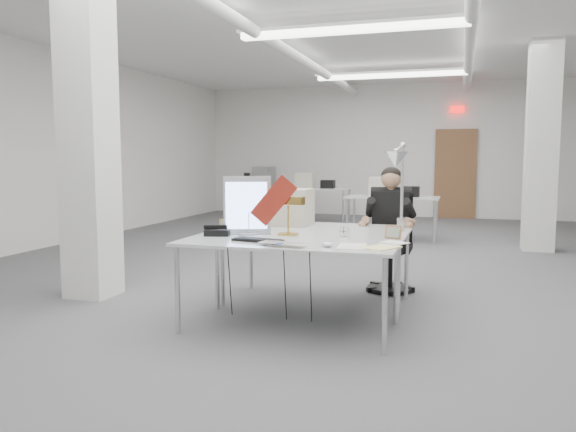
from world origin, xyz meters
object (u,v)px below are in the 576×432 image
at_px(desk_main, 290,242).
at_px(beige_monitor, 291,207).
at_px(laptop, 280,245).
at_px(bankers_lamp, 288,215).
at_px(desk_phone, 218,232).
at_px(seated_person, 390,209).
at_px(office_chair, 390,242).
at_px(architect_lamp, 399,181).
at_px(monitor, 247,205).

height_order(desk_main, beige_monitor, beige_monitor).
xyz_separation_m(laptop, beige_monitor, (-0.33, 1.37, 0.17)).
distance_m(bankers_lamp, desk_phone, 0.64).
xyz_separation_m(seated_person, bankers_lamp, (-0.75, -1.25, 0.03)).
distance_m(seated_person, beige_monitor, 1.08).
bearing_deg(bankers_lamp, desk_main, -60.95).
distance_m(desk_main, office_chair, 1.74).
distance_m(office_chair, desk_phone, 2.02).
xyz_separation_m(desk_main, seated_person, (0.64, 1.55, 0.16)).
bearing_deg(architect_lamp, desk_phone, -160.13).
distance_m(laptop, architect_lamp, 1.38).
height_order(laptop, bankers_lamp, bankers_lamp).
bearing_deg(monitor, bankers_lamp, -10.16).
bearing_deg(beige_monitor, office_chair, 35.24).
bearing_deg(seated_person, desk_phone, -138.13).
bearing_deg(beige_monitor, architect_lamp, -13.90).
xyz_separation_m(desk_main, architect_lamp, (0.82, 0.67, 0.49)).
bearing_deg(monitor, beige_monitor, 57.38).
bearing_deg(bankers_lamp, laptop, -68.79).
bearing_deg(architect_lamp, bankers_lamp, -158.70).
relative_size(office_chair, monitor, 2.05).
height_order(seated_person, laptop, seated_person).
bearing_deg(laptop, monitor, 138.94).
bearing_deg(desk_main, desk_phone, 170.83).
bearing_deg(desk_phone, seated_person, 31.77).
xyz_separation_m(seated_person, architect_lamp, (0.18, -0.88, 0.33)).
xyz_separation_m(seated_person, laptop, (-0.61, -1.91, -0.13)).
bearing_deg(architect_lamp, seated_person, 101.05).
height_order(office_chair, desk_phone, office_chair).
bearing_deg(beige_monitor, monitor, -99.73).
distance_m(desk_main, bankers_lamp, 0.38).
distance_m(desk_phone, architect_lamp, 1.68).
relative_size(desk_main, laptop, 4.83).
bearing_deg(desk_phone, bankers_lamp, 2.71).
distance_m(bankers_lamp, beige_monitor, 0.73).
height_order(monitor, desk_phone, monitor).
bearing_deg(office_chair, desk_phone, -137.16).
distance_m(desk_main, laptop, 0.36).
xyz_separation_m(desk_main, bankers_lamp, (-0.11, 0.31, 0.19)).
height_order(office_chair, bankers_lamp, bankers_lamp).
bearing_deg(laptop, beige_monitor, 112.60).
xyz_separation_m(laptop, bankers_lamp, (-0.14, 0.66, 0.17)).
relative_size(office_chair, laptop, 2.86).
relative_size(monitor, desk_phone, 2.40).
height_order(desk_main, monitor, monitor).
distance_m(seated_person, laptop, 2.01).
xyz_separation_m(desk_main, monitor, (-0.47, 0.24, 0.27)).
xyz_separation_m(desk_main, desk_phone, (-0.70, 0.11, 0.04)).
distance_m(office_chair, bankers_lamp, 1.55).
distance_m(office_chair, laptop, 2.07).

